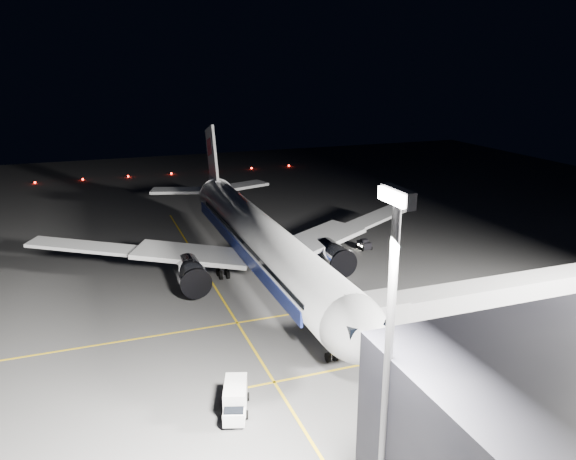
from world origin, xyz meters
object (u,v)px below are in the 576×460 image
Objects in this scene: jet_bridge at (509,294)px; safety_cone_b at (321,256)px; service_truck at (235,399)px; safety_cone_c at (342,268)px; safety_cone_a at (282,264)px; airliner at (260,239)px; floodlight_mast_south at (388,351)px; baggage_tug at (364,244)px.

jet_bridge is 58.69× the size of safety_cone_b.
service_truck is at bearing -83.87° from jet_bridge.
safety_cone_c is at bearing -161.55° from jet_bridge.
jet_bridge is at bearing 114.57° from service_truck.
safety_cone_a is at bearing 172.57° from service_truck.
safety_cone_b is at bearing 164.63° from service_truck.
airliner is 1.79× the size of jet_bridge.
airliner is at bearing -67.14° from safety_cone_b.
service_truck is at bearing -164.36° from floodlight_mast_south.
safety_cone_b is 5.48m from safety_cone_c.
service_truck is (3.03, -28.26, -3.37)m from jet_bridge.
safety_cone_a is 8.03m from safety_cone_c.
safety_cone_a is 1.05× the size of safety_cone_c.
safety_cone_b is (1.41, -7.40, -0.40)m from baggage_tug.
safety_cone_c reaches higher than safety_cone_b.
service_truck is (26.11, -10.20, -3.95)m from airliner.
floodlight_mast_south is 49.64m from safety_cone_b.
floodlight_mast_south is 44.93m from safety_cone_c.
service_truck is 7.05× the size of safety_cone_a.
safety_cone_a is 6.24m from safety_cone_b.
safety_cone_c is at bearing 57.19° from safety_cone_a.
airliner reaches higher than safety_cone_c.
service_truck reaches higher than safety_cone_a.
airliner is 18.98m from baggage_tug.
airliner reaches higher than jet_bridge.
airliner is at bearing 171.67° from floodlight_mast_south.
safety_cone_a reaches higher than safety_cone_b.
baggage_tug is 3.20× the size of safety_cone_a.
safety_cone_a is 1.15× the size of safety_cone_b.
safety_cone_b is at bearing -173.69° from safety_cone_c.
safety_cone_c is (1.17, 10.75, -4.84)m from airliner.
baggage_tug is (-31.80, 27.75, -0.52)m from service_truck.
airliner is 2.97× the size of floodlight_mast_south.
safety_cone_a is (2.51, -13.55, -0.36)m from baggage_tug.
airliner reaches higher than safety_cone_b.
service_truck is 8.11× the size of safety_cone_b.
floodlight_mast_south is 19.13m from service_truck.
floodlight_mast_south is at bearing 34.08° from service_truck.
safety_cone_b is at bearing -82.77° from baggage_tug.
baggage_tug is (-5.69, 17.55, -4.47)m from airliner.
floodlight_mast_south is (41.08, -6.01, 7.21)m from airliner.
jet_bridge reaches higher than baggage_tug.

